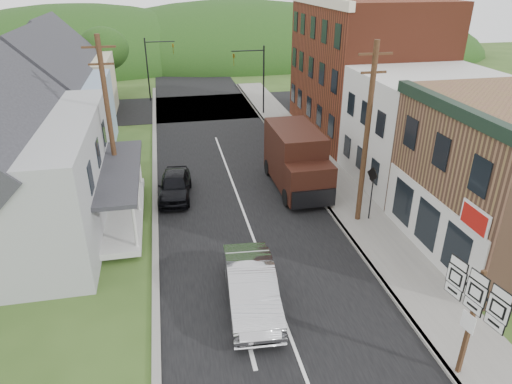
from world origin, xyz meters
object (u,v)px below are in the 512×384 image
delivery_van (297,160)px  route_sign_cluster (473,310)px  silver_sedan (251,287)px  warning_sign (372,186)px  dark_sedan (175,185)px

delivery_van → route_sign_cluster: size_ratio=1.62×
silver_sedan → warning_sign: warning_sign is taller
silver_sedan → route_sign_cluster: bearing=-35.1°
dark_sedan → delivery_van: bearing=4.9°
dark_sedan → delivery_van: size_ratio=0.68×
dark_sedan → warning_sign: size_ratio=1.50×
silver_sedan → delivery_van: size_ratio=0.82×
dark_sedan → delivery_van: 7.16m
silver_sedan → warning_sign: bearing=40.2°
dark_sedan → route_sign_cluster: size_ratio=1.11×
dark_sedan → warning_sign: (9.63, -4.79, 1.25)m
route_sign_cluster → warning_sign: route_sign_cluster is taller
route_sign_cluster → delivery_van: bearing=83.8°
dark_sedan → delivery_van: delivery_van is taller
route_sign_cluster → warning_sign: (1.40, 9.93, -0.69)m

